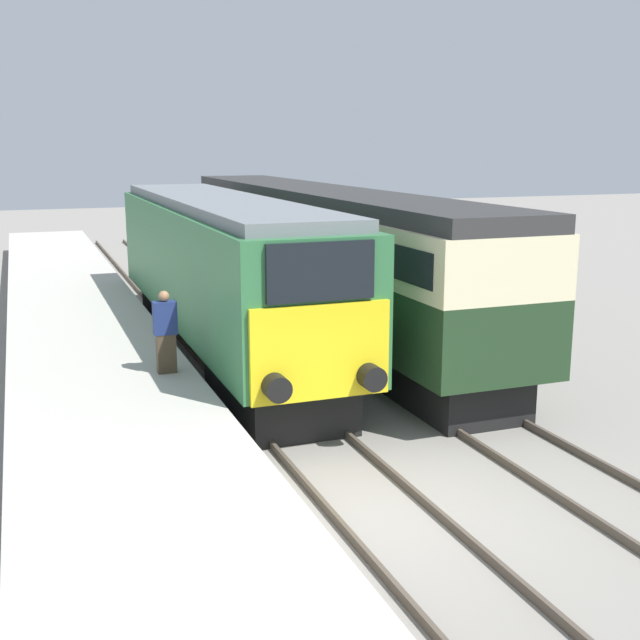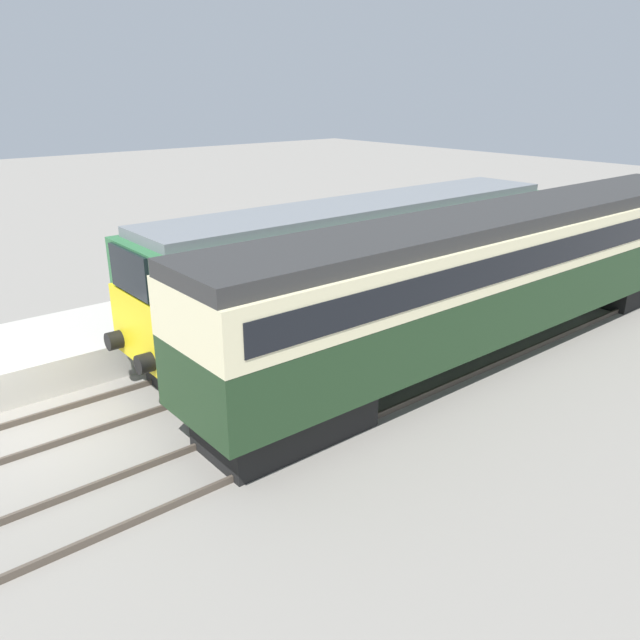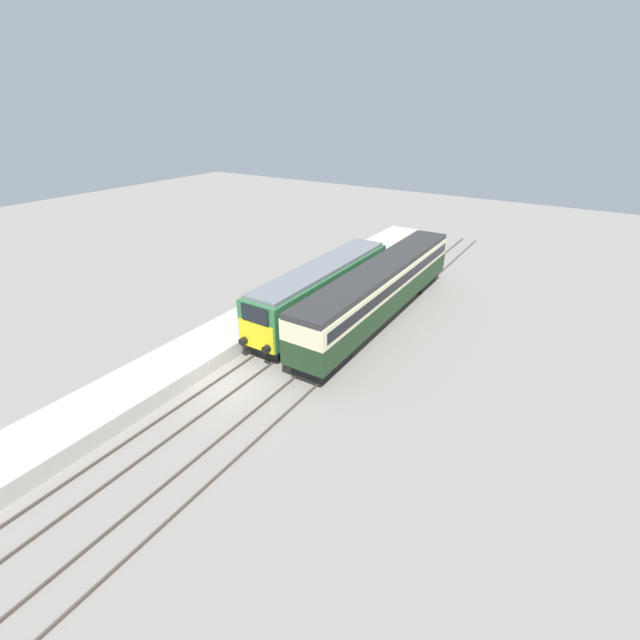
% 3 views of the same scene
% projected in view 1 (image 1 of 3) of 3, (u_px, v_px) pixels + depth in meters
% --- Properties ---
extents(ground_plane, '(120.00, 120.00, 0.00)m').
position_uv_depth(ground_plane, '(384.00, 517.00, 11.51)').
color(ground_plane, gray).
extents(platform_left, '(3.50, 50.00, 0.91)m').
position_uv_depth(platform_left, '(93.00, 367.00, 17.59)').
color(platform_left, '#B7B2A8').
rests_on(platform_left, ground_plane).
extents(rails_near_track, '(1.51, 60.00, 0.14)m').
position_uv_depth(rails_near_track, '(278.00, 408.00, 16.06)').
color(rails_near_track, '#4C4238').
rests_on(rails_near_track, ground_plane).
extents(rails_far_track, '(1.50, 60.00, 0.14)m').
position_uv_depth(rails_far_track, '(428.00, 390.00, 17.23)').
color(rails_far_track, '#4C4238').
rests_on(rails_far_track, ground_plane).
extents(locomotive, '(2.70, 14.57, 3.98)m').
position_uv_depth(locomotive, '(220.00, 269.00, 19.84)').
color(locomotive, black).
rests_on(locomotive, ground_plane).
extents(passenger_carriage, '(2.75, 19.29, 4.03)m').
position_uv_depth(passenger_carriage, '(319.00, 244.00, 22.87)').
color(passenger_carriage, black).
rests_on(passenger_carriage, ground_plane).
extents(person_on_platform, '(0.44, 0.26, 1.61)m').
position_uv_depth(person_on_platform, '(165.00, 332.00, 15.37)').
color(person_on_platform, '#473828').
rests_on(person_on_platform, platform_left).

